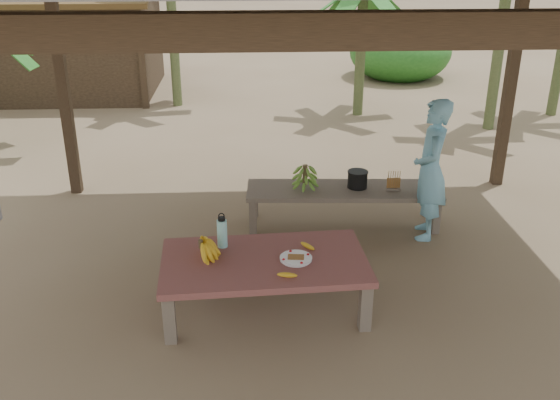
{
  "coord_description": "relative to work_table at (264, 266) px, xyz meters",
  "views": [
    {
      "loc": [
        -0.55,
        -5.39,
        3.15
      ],
      "look_at": [
        -0.26,
        0.03,
        0.8
      ],
      "focal_mm": 40.0,
      "sensor_mm": 36.0,
      "label": 1
    }
  ],
  "objects": [
    {
      "name": "work_table",
      "position": [
        0.0,
        0.0,
        0.0
      ],
      "size": [
        1.85,
        1.1,
        0.5
      ],
      "rotation": [
        0.0,
        0.0,
        0.06
      ],
      "color": "brown",
      "rests_on": "ground"
    },
    {
      "name": "ripe_banana_bunch",
      "position": [
        -0.55,
        0.06,
        0.16
      ],
      "size": [
        0.34,
        0.31,
        0.19
      ],
      "primitive_type": null,
      "rotation": [
        0.0,
        0.0,
        0.15
      ],
      "color": "yellow",
      "rests_on": "work_table"
    },
    {
      "name": "green_banana_stalk",
      "position": [
        0.51,
        1.73,
        0.16
      ],
      "size": [
        0.27,
        0.27,
        0.3
      ],
      "primitive_type": null,
      "rotation": [
        0.0,
        0.0,
        -0.06
      ],
      "color": "#598C2D",
      "rests_on": "bench"
    },
    {
      "name": "cooking_pot",
      "position": [
        1.11,
        1.73,
        0.11
      ],
      "size": [
        0.22,
        0.22,
        0.19
      ],
      "primitive_type": "cylinder",
      "color": "black",
      "rests_on": "bench"
    },
    {
      "name": "woman",
      "position": [
        1.84,
        1.38,
        0.34
      ],
      "size": [
        0.47,
        0.63,
        1.56
      ],
      "primitive_type": "imported",
      "rotation": [
        0.0,
        0.0,
        -1.75
      ],
      "color": "#68A9C4",
      "rests_on": "ground"
    },
    {
      "name": "loose_banana_side",
      "position": [
        0.4,
        0.19,
        0.09
      ],
      "size": [
        0.15,
        0.14,
        0.04
      ],
      "primitive_type": "ellipsoid",
      "rotation": [
        0.0,
        0.0,
        0.87
      ],
      "color": "yellow",
      "rests_on": "work_table"
    },
    {
      "name": "skewer_rack",
      "position": [
        1.51,
        1.63,
        0.14
      ],
      "size": [
        0.18,
        0.09,
        0.24
      ],
      "primitive_type": null,
      "rotation": [
        0.0,
        0.0,
        -0.06
      ],
      "color": "#A57F47",
      "rests_on": "bench"
    },
    {
      "name": "loose_banana_front",
      "position": [
        0.18,
        -0.32,
        0.09
      ],
      "size": [
        0.18,
        0.06,
        0.04
      ],
      "primitive_type": "ellipsoid",
      "rotation": [
        0.0,
        0.0,
        1.67
      ],
      "color": "yellow",
      "rests_on": "work_table"
    },
    {
      "name": "ground",
      "position": [
        0.43,
        0.58,
        -0.43
      ],
      "size": [
        80.0,
        80.0,
        0.0
      ],
      "primitive_type": "plane",
      "color": "brown",
      "rests_on": "ground"
    },
    {
      "name": "plate",
      "position": [
        0.27,
        -0.04,
        0.08
      ],
      "size": [
        0.28,
        0.28,
        0.04
      ],
      "color": "white",
      "rests_on": "work_table"
    },
    {
      "name": "bench",
      "position": [
        0.96,
        1.71,
        -0.04
      ],
      "size": [
        2.23,
        0.72,
        0.45
      ],
      "rotation": [
        0.0,
        0.0,
        -0.06
      ],
      "color": "brown",
      "rests_on": "ground"
    },
    {
      "name": "water_flask",
      "position": [
        -0.37,
        0.26,
        0.21
      ],
      "size": [
        0.09,
        0.09,
        0.34
      ],
      "color": "#44D5D1",
      "rests_on": "work_table"
    },
    {
      "name": "hut",
      "position": [
        -4.07,
        8.58,
        0.67
      ],
      "size": [
        4.4,
        3.43,
        2.85
      ],
      "color": "black",
      "rests_on": "ground"
    }
  ]
}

